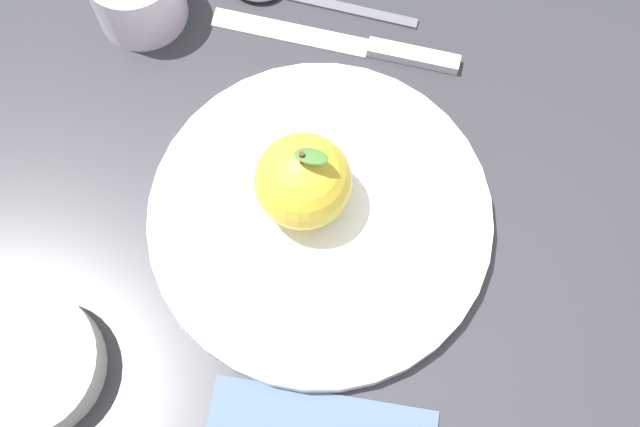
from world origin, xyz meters
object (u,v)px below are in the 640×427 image
(dinner_plate, at_px, (320,218))
(apple, at_px, (298,184))
(knife, at_px, (358,45))
(side_bowl, at_px, (26,363))

(dinner_plate, distance_m, apple, 0.05)
(dinner_plate, bearing_deg, knife, 83.82)
(dinner_plate, relative_size, knife, 1.24)
(dinner_plate, distance_m, side_bowl, 0.24)
(dinner_plate, height_order, apple, apple)
(knife, bearing_deg, apple, -102.90)
(knife, bearing_deg, dinner_plate, -96.18)
(apple, bearing_deg, side_bowl, -141.99)
(apple, relative_size, side_bowl, 0.81)
(dinner_plate, xyz_separation_m, knife, (0.02, 0.16, -0.01))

